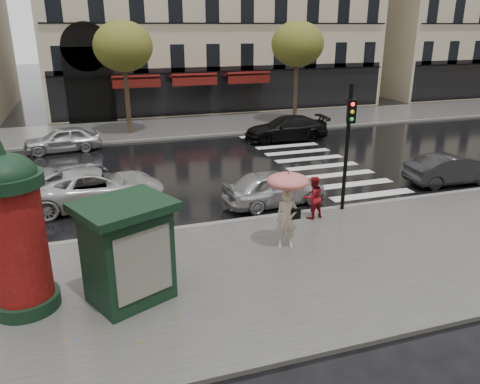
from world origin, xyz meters
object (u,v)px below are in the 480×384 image
object	(u,v)px
morris_column	(14,229)
traffic_light	(348,136)
woman_red	(313,197)
newsstand	(127,250)
car_white	(97,188)
car_darkgrey	(451,169)
woman_umbrella	(288,198)
car_black	(286,128)
car_silver	(274,188)
man_burgundy	(140,217)
car_far_silver	(63,139)

from	to	relation	value
morris_column	traffic_light	world-z (taller)	traffic_light
woman_red	newsstand	distance (m)	7.15
car_white	car_darkgrey	bearing A→B (deg)	-99.68
morris_column	car_darkgrey	size ratio (longest dim) A/B	1.09
traffic_light	newsstand	xyz separation A→B (m)	(-7.76, -3.47, -1.42)
traffic_light	car_darkgrey	distance (m)	6.52
woman_umbrella	car_black	size ratio (longest dim) A/B	0.49
car_silver	car_darkgrey	distance (m)	7.97
woman_red	man_burgundy	distance (m)	5.78
car_black	car_far_silver	bearing A→B (deg)	-91.01
woman_red	car_far_silver	xyz separation A→B (m)	(-8.30, 12.60, -0.20)
car_silver	car_darkgrey	world-z (taller)	car_silver
woman_umbrella	woman_red	world-z (taller)	woman_umbrella
newsstand	car_far_silver	world-z (taller)	newsstand
car_silver	car_black	bearing A→B (deg)	-31.48
woman_umbrella	car_far_silver	xyz separation A→B (m)	(-6.57, 14.35, -1.00)
car_silver	car_white	world-z (taller)	car_white
traffic_light	newsstand	size ratio (longest dim) A/B	1.72
car_darkgrey	car_far_silver	distance (m)	19.00
traffic_light	car_silver	distance (m)	3.32
woman_umbrella	car_black	bearing A→B (deg)	66.53
morris_column	woman_umbrella	bearing A→B (deg)	8.30
newsstand	car_silver	xyz separation A→B (m)	(5.76, 5.03, -0.72)
man_burgundy	newsstand	distance (m)	3.25
woman_red	car_white	xyz separation A→B (m)	(-6.88, 3.87, -0.18)
woman_red	man_burgundy	size ratio (longest dim) A/B	0.95
woman_umbrella	car_far_silver	world-z (taller)	woman_umbrella
morris_column	car_white	bearing A→B (deg)	74.34
car_black	man_burgundy	bearing A→B (deg)	-35.60
woman_umbrella	car_darkgrey	size ratio (longest dim) A/B	0.61
woman_red	car_darkgrey	bearing A→B (deg)	-176.83
traffic_light	newsstand	distance (m)	8.62
car_silver	car_far_silver	xyz separation A→B (m)	(-7.67, 10.72, -0.00)
car_darkgrey	woman_umbrella	bearing A→B (deg)	114.29
newsstand	car_white	xyz separation A→B (m)	(-0.49, 7.02, -0.71)
newsstand	car_darkgrey	world-z (taller)	newsstand
woman_red	man_burgundy	world-z (taller)	man_burgundy
morris_column	car_far_silver	bearing A→B (deg)	88.36
woman_umbrella	traffic_light	world-z (taller)	traffic_light
morris_column	car_silver	bearing A→B (deg)	29.82
woman_red	woman_umbrella	bearing A→B (deg)	34.69
woman_umbrella	traffic_light	distance (m)	3.90
car_darkgrey	car_white	world-z (taller)	car_white
car_silver	car_far_silver	world-z (taller)	car_silver
morris_column	traffic_light	size ratio (longest dim) A/B	0.94
woman_red	car_darkgrey	distance (m)	7.55
woman_red	car_white	bearing A→B (deg)	-39.97
traffic_light	car_silver	bearing A→B (deg)	142.17
woman_red	car_silver	size ratio (longest dim) A/B	0.38
woman_umbrella	car_white	distance (m)	7.69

